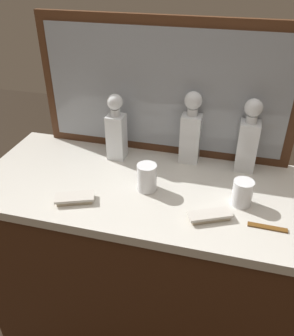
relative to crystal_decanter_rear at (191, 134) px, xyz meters
The scene contains 11 objects.
ground_plane 1.08m from the crystal_decanter_rear, 118.79° to the right, with size 6.00×6.00×0.00m, color #2D2319.
dresser 0.64m from the crystal_decanter_rear, 118.79° to the right, with size 1.38×0.61×0.92m.
dresser_mirror 0.22m from the crystal_decanter_rear, 160.40° to the left, with size 1.11×0.03×0.59m.
crystal_decanter_rear is the anchor object (origin of this frame).
crystal_decanter_left 0.32m from the crystal_decanter_rear, 169.51° to the right, with size 0.08×0.08×0.30m.
crystal_decanter_center 0.24m from the crystal_decanter_rear, ahead, with size 0.08×0.08×0.31m.
crystal_tumbler_right 0.30m from the crystal_decanter_rear, 115.10° to the right, with size 0.08×0.08×0.11m.
crystal_tumbler_left 0.36m from the crystal_decanter_rear, 48.52° to the right, with size 0.07×0.07×0.10m.
silver_brush_right 0.56m from the crystal_decanter_rear, 131.78° to the right, with size 0.16×0.11×0.02m.
silver_brush_left 0.42m from the crystal_decanter_rear, 70.83° to the right, with size 0.16×0.11×0.02m.
tortoiseshell_comb 0.52m from the crystal_decanter_rear, 49.12° to the right, with size 0.13×0.02×0.01m.
Camera 1 is at (0.29, -1.11, 1.73)m, focal length 37.67 mm.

